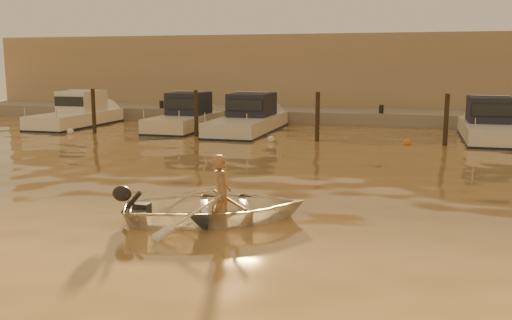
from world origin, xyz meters
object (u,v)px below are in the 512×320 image
(moored_boat_1, at_px, (185,117))
(waterfront_building, at_px, (356,75))
(dinghy, at_px, (217,208))
(person, at_px, (221,195))
(moored_boat_2, at_px, (248,118))
(moored_boat_4, at_px, (490,125))
(moored_boat_0, at_px, (76,114))

(moored_boat_1, xyz_separation_m, waterfront_building, (6.95, 11.00, 1.77))
(moored_boat_1, height_order, waterfront_building, waterfront_building)
(dinghy, height_order, waterfront_building, waterfront_building)
(person, distance_m, moored_boat_2, 15.04)
(moored_boat_2, height_order, waterfront_building, waterfront_building)
(moored_boat_4, height_order, waterfront_building, waterfront_building)
(moored_boat_2, relative_size, moored_boat_4, 1.14)
(dinghy, xyz_separation_m, person, (0.09, 0.04, 0.27))
(person, xyz_separation_m, moored_boat_4, (6.75, 14.57, 0.10))
(moored_boat_1, xyz_separation_m, moored_boat_4, (13.60, 0.00, 0.00))
(moored_boat_4, bearing_deg, moored_boat_1, 180.00)
(moored_boat_1, bearing_deg, dinghy, -65.18)
(moored_boat_2, bearing_deg, moored_boat_4, 0.00)
(moored_boat_1, bearing_deg, moored_boat_2, 0.00)
(moored_boat_4, relative_size, waterfront_building, 0.14)
(moored_boat_0, distance_m, moored_boat_4, 19.52)
(moored_boat_2, relative_size, waterfront_building, 0.16)
(waterfront_building, bearing_deg, moored_boat_4, -58.83)
(moored_boat_0, bearing_deg, person, -48.79)
(moored_boat_0, relative_size, moored_boat_2, 0.89)
(moored_boat_2, bearing_deg, person, -75.75)
(person, bearing_deg, moored_boat_0, 17.15)
(waterfront_building, bearing_deg, moored_boat_1, -122.28)
(dinghy, height_order, moored_boat_1, moored_boat_1)
(dinghy, height_order, moored_boat_2, moored_boat_2)
(dinghy, relative_size, moored_boat_0, 0.55)
(dinghy, bearing_deg, person, -90.00)
(moored_boat_2, xyz_separation_m, moored_boat_4, (10.45, 0.00, 0.00))
(dinghy, relative_size, moored_boat_4, 0.56)
(person, xyz_separation_m, moored_boat_2, (-3.70, 14.57, 0.10))
(moored_boat_4, bearing_deg, moored_boat_0, 180.00)
(waterfront_building, bearing_deg, person, -90.22)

